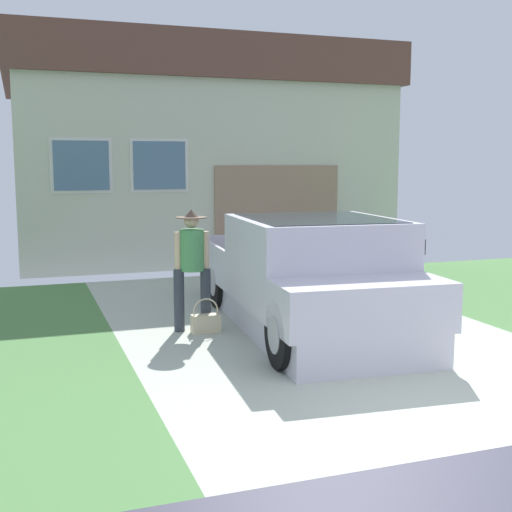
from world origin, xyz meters
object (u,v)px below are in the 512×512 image
(handbag, at_px, (206,322))
(house_with_garage, at_px, (189,152))
(wheeled_trash_bin, at_px, (373,247))
(pickup_truck, at_px, (310,278))
(person_with_hat, at_px, (192,261))

(handbag, distance_m, house_with_garage, 9.23)
(handbag, distance_m, wheeled_trash_bin, 5.67)
(pickup_truck, relative_size, wheeled_trash_bin, 4.93)
(pickup_truck, xyz_separation_m, house_with_garage, (0.48, 9.00, 1.86))
(wheeled_trash_bin, bearing_deg, pickup_truck, -129.49)
(pickup_truck, xyz_separation_m, handbag, (-1.43, 0.30, -0.58))
(pickup_truck, height_order, handbag, pickup_truck)
(pickup_truck, distance_m, handbag, 1.57)
(handbag, bearing_deg, house_with_garage, 77.59)
(pickup_truck, height_order, person_with_hat, person_with_hat)
(person_with_hat, height_order, wheeled_trash_bin, person_with_hat)
(pickup_truck, relative_size, handbag, 11.39)
(pickup_truck, bearing_deg, house_with_garage, -88.90)
(wheeled_trash_bin, bearing_deg, house_with_garage, 116.13)
(person_with_hat, height_order, handbag, person_with_hat)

